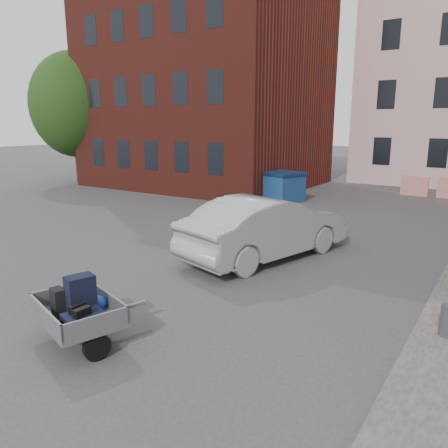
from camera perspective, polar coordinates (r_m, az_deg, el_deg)
The scene contains 7 objects.
ground at distance 11.56m, azimuth -3.38°, elevation -5.30°, with size 120.00×120.00×0.00m, color #38383A.
building_brick at distance 26.99m, azimuth -2.21°, elevation 20.25°, with size 12.00×10.00×14.00m, color #591E16.
far_building at distance 40.67m, azimuth -7.48°, elevation 13.51°, with size 6.00×6.00×8.00m, color maroon.
tree at distance 28.80m, azimuth -18.96°, elevation 15.47°, with size 5.28×5.28×8.30m.
trailer at distance 7.82m, azimuth -18.59°, elevation -10.49°, with size 1.86×1.97×1.20m.
dumpster at distance 21.28m, azimuth 5.90°, elevation 5.10°, with size 3.69×2.59×1.40m.
silver_car at distance 12.01m, azimuth 5.57°, elevation -0.42°, with size 1.80×5.16×1.70m, color #999BA0.
Camera 1 is at (6.63, -8.74, 3.65)m, focal length 35.00 mm.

